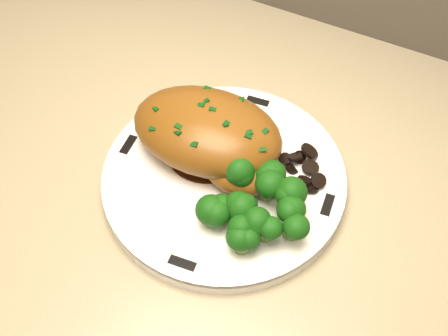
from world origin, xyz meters
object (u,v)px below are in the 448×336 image
at_px(chicken_breast, 211,135).
at_px(broccoli_florets, 256,207).
at_px(counter, 45,258).
at_px(plate, 224,179).

distance_m(chicken_breast, broccoli_florets, 0.09).
relative_size(counter, chicken_breast, 11.71).
distance_m(counter, chicken_breast, 0.55).
relative_size(plate, broccoli_florets, 2.54).
relative_size(counter, broccoli_florets, 20.20).
height_order(counter, broccoli_florets, counter).
xyz_separation_m(counter, plate, (0.34, 0.02, 0.42)).
bearing_deg(plate, chicken_breast, 143.88).
xyz_separation_m(plate, broccoli_florets, (0.05, -0.03, 0.03)).
bearing_deg(broccoli_florets, chicken_breast, 145.21).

